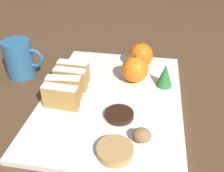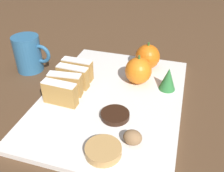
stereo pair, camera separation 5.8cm
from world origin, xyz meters
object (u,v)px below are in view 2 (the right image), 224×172
(chocolate_cookie, at_px, (115,115))
(walnut, at_px, (133,137))
(coffee_mug, at_px, (29,54))
(orange_near, at_px, (138,71))
(orange_far, at_px, (148,57))

(chocolate_cookie, bearing_deg, walnut, -50.17)
(walnut, xyz_separation_m, coffee_mug, (-0.34, 0.21, 0.02))
(coffee_mug, bearing_deg, orange_near, 0.96)
(orange_far, bearing_deg, walnut, -85.06)
(orange_near, height_order, chocolate_cookie, orange_near)
(walnut, height_order, coffee_mug, coffee_mug)
(orange_far, height_order, walnut, orange_far)
(orange_far, bearing_deg, orange_near, -96.15)
(orange_far, distance_m, coffee_mug, 0.33)
(orange_far, bearing_deg, chocolate_cookie, -96.51)
(orange_near, relative_size, coffee_mug, 0.71)
(chocolate_cookie, distance_m, coffee_mug, 0.33)
(orange_far, relative_size, chocolate_cookie, 1.23)
(walnut, distance_m, chocolate_cookie, 0.08)
(orange_near, relative_size, orange_far, 1.00)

